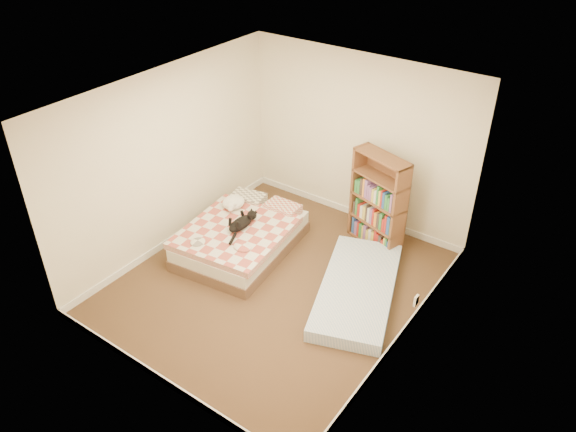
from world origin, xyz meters
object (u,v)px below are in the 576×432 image
Objects in this scene: black_cat at (243,222)px; bookshelf at (378,211)px; floor_mattress at (357,289)px; white_dog at (233,203)px; bed at (243,236)px.

bookshelf is at bearing 44.20° from black_cat.
white_dog reaches higher than floor_mattress.
black_cat is (-1.73, -0.12, 0.41)m from floor_mattress.
white_dog is at bearing -133.92° from bookshelf.
bookshelf reaches higher than white_dog.
bookshelf is 2.03m from white_dog.
black_cat is 1.76× the size of white_dog.
white_dog is (-0.36, 0.25, 0.29)m from bed.
black_cat is at bearing -19.97° from white_dog.
bed is 2.65× the size of black_cat.
black_cat reaches higher than bed.
bookshelf is at bearing 33.50° from bed.
bed is at bearing -18.85° from white_dog.
white_dog is (-1.78, -0.96, -0.02)m from bookshelf.
bed is at bearing 162.99° from floor_mattress.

